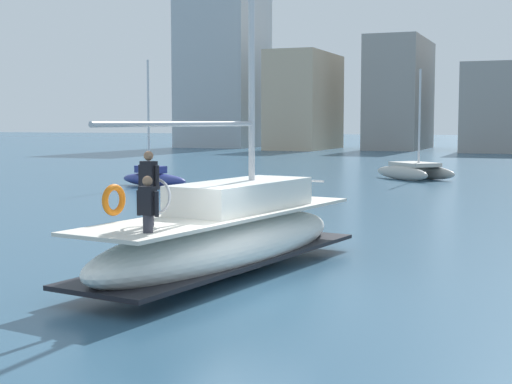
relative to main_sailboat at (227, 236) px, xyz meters
The scene contains 5 objects.
ground_plane 2.51m from the main_sailboat, 57.21° to the right, with size 400.00×400.00×0.00m, color #2D516B.
main_sailboat is the anchor object (origin of this frame).
moored_sloop_near 31.83m from the main_sailboat, 91.63° to the left, with size 5.62×5.56×6.91m.
moored_catamaran 25.18m from the main_sailboat, 123.05° to the left, with size 4.84×2.28×7.09m.
waterfront_buildings 84.01m from the main_sailboat, 89.69° to the left, with size 87.04×20.56×27.57m.
Camera 1 is at (6.02, -14.78, 3.65)m, focal length 53.60 mm.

